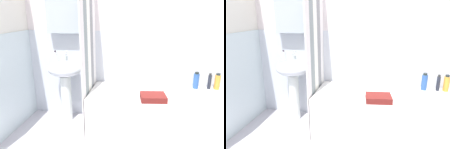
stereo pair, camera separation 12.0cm
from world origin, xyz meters
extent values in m
cube|color=white|center=(0.00, 1.27, 1.20)|extent=(3.60, 0.05, 2.40)
cube|color=silver|center=(0.00, 1.24, 0.60)|extent=(3.60, 0.02, 1.20)
cube|color=silver|center=(-0.98, 1.18, 1.45)|extent=(0.48, 0.12, 0.56)
cylinder|color=white|center=(-0.98, 1.03, 0.31)|extent=(0.14, 0.14, 0.62)
ellipsoid|color=white|center=(-0.98, 1.03, 0.72)|extent=(0.44, 0.34, 0.20)
cylinder|color=silver|center=(-0.98, 1.13, 0.85)|extent=(0.03, 0.03, 0.05)
cylinder|color=silver|center=(-0.98, 1.08, 0.90)|extent=(0.02, 0.10, 0.02)
sphere|color=silver|center=(-0.98, 1.13, 0.93)|extent=(0.03, 0.03, 0.03)
cylinder|color=white|center=(-1.11, 1.07, 0.88)|extent=(0.04, 0.04, 0.11)
sphere|color=#2A1E2D|center=(-1.11, 1.07, 0.95)|extent=(0.02, 0.02, 0.02)
cube|color=white|center=(0.23, 0.88, 0.26)|extent=(1.64, 0.68, 0.51)
cube|color=white|center=(-0.61, 0.61, 1.00)|extent=(0.01, 0.14, 2.00)
cube|color=gray|center=(-0.61, 0.75, 1.00)|extent=(0.01, 0.14, 2.00)
cube|color=white|center=(-0.61, 0.88, 1.00)|extent=(0.01, 0.14, 2.00)
cube|color=gray|center=(-0.61, 1.02, 1.00)|extent=(0.01, 0.14, 2.00)
cube|color=white|center=(-0.61, 1.15, 1.00)|extent=(0.01, 0.14, 2.00)
cylinder|color=gold|center=(0.94, 1.12, 0.60)|extent=(0.07, 0.07, 0.18)
cylinder|color=#232B2D|center=(0.94, 1.12, 0.71)|extent=(0.05, 0.05, 0.02)
cylinder|color=#232733|center=(0.85, 1.12, 0.60)|extent=(0.04, 0.04, 0.17)
cylinder|color=#2B2C2B|center=(0.85, 1.12, 0.70)|extent=(0.03, 0.03, 0.02)
cylinder|color=#2E59A4|center=(0.69, 1.12, 0.61)|extent=(0.07, 0.07, 0.19)
cylinder|color=#212824|center=(0.69, 1.12, 0.71)|extent=(0.05, 0.05, 0.02)
cube|color=maroon|center=(0.15, 0.66, 0.55)|extent=(0.29, 0.24, 0.06)
camera|label=1|loc=(0.02, -1.51, 1.43)|focal=33.96mm
camera|label=2|loc=(0.13, -1.49, 1.43)|focal=33.96mm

